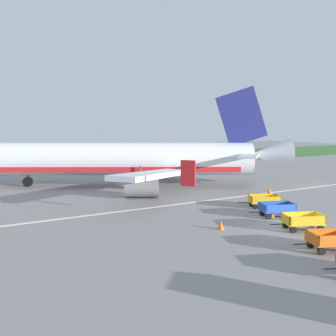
# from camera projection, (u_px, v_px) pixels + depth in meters

# --- Properties ---
(ground_plane) EXTENTS (220.00, 220.00, 0.00)m
(ground_plane) POSITION_uv_depth(u_px,v_px,m) (290.00, 227.00, 24.71)
(ground_plane) COLOR gray
(grass_strip) EXTENTS (220.00, 28.00, 0.06)m
(grass_strip) POSITION_uv_depth(u_px,v_px,m) (77.00, 162.00, 69.48)
(grass_strip) COLOR #3D7033
(grass_strip) RESTS_ON ground
(apron_stripe) EXTENTS (120.00, 0.36, 0.01)m
(apron_stripe) POSITION_uv_depth(u_px,v_px,m) (205.00, 201.00, 33.35)
(apron_stripe) COLOR silver
(apron_stripe) RESTS_ON ground
(airplane) EXTENTS (34.53, 28.66, 11.34)m
(airplane) POSITION_uv_depth(u_px,v_px,m) (129.00, 160.00, 41.13)
(airplane) COLOR silver
(airplane) RESTS_ON ground
(baggage_cart_second_in_row) EXTENTS (3.57, 2.23, 1.07)m
(baggage_cart_second_in_row) POSITION_uv_depth(u_px,v_px,m) (332.00, 240.00, 20.00)
(baggage_cart_second_in_row) COLOR orange
(baggage_cart_second_in_row) RESTS_ON ground
(baggage_cart_third_in_row) EXTENTS (3.56, 2.26, 1.07)m
(baggage_cart_third_in_row) POSITION_uv_depth(u_px,v_px,m) (303.00, 221.00, 23.96)
(baggage_cart_third_in_row) COLOR gold
(baggage_cart_third_in_row) RESTS_ON ground
(baggage_cart_fourth_in_row) EXTENTS (3.59, 2.18, 1.07)m
(baggage_cart_fourth_in_row) POSITION_uv_depth(u_px,v_px,m) (277.00, 209.00, 27.43)
(baggage_cart_fourth_in_row) COLOR #234CB2
(baggage_cart_fourth_in_row) RESTS_ON ground
(baggage_cart_far_end) EXTENTS (3.47, 2.43, 1.07)m
(baggage_cart_far_end) POSITION_uv_depth(u_px,v_px,m) (264.00, 201.00, 30.54)
(baggage_cart_far_end) COLOR gold
(baggage_cart_far_end) RESTS_ON ground
(traffic_cone_near_plane) EXTENTS (0.43, 0.43, 0.57)m
(traffic_cone_near_plane) POSITION_uv_depth(u_px,v_px,m) (272.00, 213.00, 27.40)
(traffic_cone_near_plane) COLOR orange
(traffic_cone_near_plane) RESTS_ON ground
(traffic_cone_mid_apron) EXTENTS (0.54, 0.54, 0.71)m
(traffic_cone_mid_apron) POSITION_uv_depth(u_px,v_px,m) (269.00, 191.00, 36.42)
(traffic_cone_mid_apron) COLOR orange
(traffic_cone_mid_apron) RESTS_ON ground
(traffic_cone_by_carts) EXTENTS (0.45, 0.45, 0.59)m
(traffic_cone_by_carts) POSITION_uv_depth(u_px,v_px,m) (221.00, 225.00, 24.12)
(traffic_cone_by_carts) COLOR orange
(traffic_cone_by_carts) RESTS_ON ground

